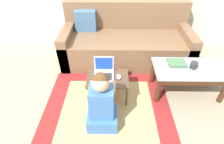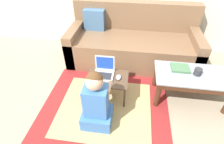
{
  "view_description": "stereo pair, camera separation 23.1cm",
  "coord_description": "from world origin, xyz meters",
  "px_view_note": "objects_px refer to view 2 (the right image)",
  "views": [
    {
      "loc": [
        -0.03,
        -1.7,
        1.85
      ],
      "look_at": [
        -0.06,
        0.1,
        0.4
      ],
      "focal_mm": 28.0,
      "sensor_mm": 36.0,
      "label": 1
    },
    {
      "loc": [
        0.2,
        -1.68,
        1.85
      ],
      "look_at": [
        -0.06,
        0.1,
        0.4
      ],
      "focal_mm": 28.0,
      "sensor_mm": 36.0,
      "label": 2
    }
  ],
  "objects_px": {
    "cup_on_table": "(198,72)",
    "book_on_table": "(180,68)",
    "couch": "(132,43)",
    "person_seated": "(96,103)",
    "laptop_desk": "(107,80)",
    "computer_mouse": "(119,77)",
    "coffee_table": "(193,79)",
    "laptop": "(104,72)"
  },
  "relations": [
    {
      "from": "person_seated",
      "to": "couch",
      "type": "bearing_deg",
      "value": 77.41
    },
    {
      "from": "laptop",
      "to": "person_seated",
      "type": "height_order",
      "value": "person_seated"
    },
    {
      "from": "laptop",
      "to": "cup_on_table",
      "type": "distance_m",
      "value": 1.2
    },
    {
      "from": "couch",
      "to": "book_on_table",
      "type": "distance_m",
      "value": 1.06
    },
    {
      "from": "couch",
      "to": "cup_on_table",
      "type": "relative_size",
      "value": 23.06
    },
    {
      "from": "couch",
      "to": "person_seated",
      "type": "height_order",
      "value": "couch"
    },
    {
      "from": "coffee_table",
      "to": "person_seated",
      "type": "height_order",
      "value": "person_seated"
    },
    {
      "from": "cup_on_table",
      "to": "couch",
      "type": "bearing_deg",
      "value": 133.77
    },
    {
      "from": "cup_on_table",
      "to": "book_on_table",
      "type": "xyz_separation_m",
      "value": [
        -0.2,
        0.09,
        -0.03
      ]
    },
    {
      "from": "laptop_desk",
      "to": "computer_mouse",
      "type": "distance_m",
      "value": 0.16
    },
    {
      "from": "laptop_desk",
      "to": "person_seated",
      "type": "bearing_deg",
      "value": -96.36
    },
    {
      "from": "couch",
      "to": "person_seated",
      "type": "bearing_deg",
      "value": -102.59
    },
    {
      "from": "cup_on_table",
      "to": "computer_mouse",
      "type": "bearing_deg",
      "value": -172.69
    },
    {
      "from": "computer_mouse",
      "to": "cup_on_table",
      "type": "distance_m",
      "value": 1.01
    },
    {
      "from": "coffee_table",
      "to": "laptop",
      "type": "bearing_deg",
      "value": -176.42
    },
    {
      "from": "couch",
      "to": "computer_mouse",
      "type": "distance_m",
      "value": 1.04
    },
    {
      "from": "laptop_desk",
      "to": "laptop",
      "type": "xyz_separation_m",
      "value": [
        -0.05,
        0.05,
        0.08
      ]
    },
    {
      "from": "laptop",
      "to": "laptop_desk",
      "type": "bearing_deg",
      "value": -43.49
    },
    {
      "from": "coffee_table",
      "to": "book_on_table",
      "type": "bearing_deg",
      "value": 150.02
    },
    {
      "from": "coffee_table",
      "to": "laptop_desk",
      "type": "relative_size",
      "value": 1.8
    },
    {
      "from": "computer_mouse",
      "to": "cup_on_table",
      "type": "bearing_deg",
      "value": 7.31
    },
    {
      "from": "laptop_desk",
      "to": "cup_on_table",
      "type": "distance_m",
      "value": 1.16
    },
    {
      "from": "computer_mouse",
      "to": "person_seated",
      "type": "height_order",
      "value": "person_seated"
    },
    {
      "from": "person_seated",
      "to": "laptop_desk",
      "type": "bearing_deg",
      "value": 83.64
    },
    {
      "from": "person_seated",
      "to": "cup_on_table",
      "type": "xyz_separation_m",
      "value": [
        1.19,
        0.59,
        0.13
      ]
    },
    {
      "from": "coffee_table",
      "to": "book_on_table",
      "type": "relative_size",
      "value": 4.19
    },
    {
      "from": "couch",
      "to": "book_on_table",
      "type": "bearing_deg",
      "value": -50.51
    },
    {
      "from": "person_seated",
      "to": "cup_on_table",
      "type": "height_order",
      "value": "person_seated"
    },
    {
      "from": "book_on_table",
      "to": "person_seated",
      "type": "bearing_deg",
      "value": -145.87
    },
    {
      "from": "laptop_desk",
      "to": "computer_mouse",
      "type": "bearing_deg",
      "value": 0.93
    },
    {
      "from": "laptop_desk",
      "to": "book_on_table",
      "type": "distance_m",
      "value": 0.98
    },
    {
      "from": "laptop",
      "to": "book_on_table",
      "type": "relative_size",
      "value": 1.12
    },
    {
      "from": "cup_on_table",
      "to": "book_on_table",
      "type": "height_order",
      "value": "cup_on_table"
    },
    {
      "from": "laptop_desk",
      "to": "cup_on_table",
      "type": "relative_size",
      "value": 5.81
    },
    {
      "from": "computer_mouse",
      "to": "book_on_table",
      "type": "xyz_separation_m",
      "value": [
        0.8,
        0.22,
        0.08
      ]
    },
    {
      "from": "person_seated",
      "to": "cup_on_table",
      "type": "bearing_deg",
      "value": 26.13
    },
    {
      "from": "couch",
      "to": "laptop_desk",
      "type": "relative_size",
      "value": 3.97
    },
    {
      "from": "laptop",
      "to": "computer_mouse",
      "type": "height_order",
      "value": "laptop"
    },
    {
      "from": "laptop",
      "to": "book_on_table",
      "type": "bearing_deg",
      "value": 9.62
    },
    {
      "from": "book_on_table",
      "to": "cup_on_table",
      "type": "bearing_deg",
      "value": -24.96
    },
    {
      "from": "laptop",
      "to": "computer_mouse",
      "type": "bearing_deg",
      "value": -13.51
    },
    {
      "from": "laptop_desk",
      "to": "book_on_table",
      "type": "height_order",
      "value": "book_on_table"
    }
  ]
}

